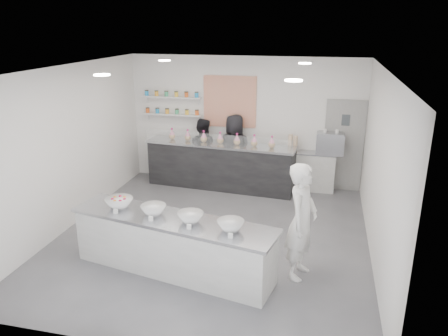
# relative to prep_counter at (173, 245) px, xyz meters

# --- Properties ---
(floor) EXTENTS (6.00, 6.00, 0.00)m
(floor) POSITION_rel_prep_counter_xyz_m (0.30, 1.26, -0.45)
(floor) COLOR #515156
(floor) RESTS_ON ground
(ceiling) EXTENTS (6.00, 6.00, 0.00)m
(ceiling) POSITION_rel_prep_counter_xyz_m (0.30, 1.26, 2.55)
(ceiling) COLOR white
(ceiling) RESTS_ON floor
(back_wall) EXTENTS (5.50, 0.00, 5.50)m
(back_wall) POSITION_rel_prep_counter_xyz_m (0.30, 4.26, 1.05)
(back_wall) COLOR white
(back_wall) RESTS_ON floor
(left_wall) EXTENTS (0.00, 6.00, 6.00)m
(left_wall) POSITION_rel_prep_counter_xyz_m (-2.45, 1.26, 1.05)
(left_wall) COLOR white
(left_wall) RESTS_ON floor
(right_wall) EXTENTS (0.00, 6.00, 6.00)m
(right_wall) POSITION_rel_prep_counter_xyz_m (3.05, 1.26, 1.05)
(right_wall) COLOR white
(right_wall) RESTS_ON floor
(back_door) EXTENTS (0.88, 0.04, 2.10)m
(back_door) POSITION_rel_prep_counter_xyz_m (2.60, 4.23, 0.60)
(back_door) COLOR gray
(back_door) RESTS_ON floor
(pattern_panel) EXTENTS (1.25, 0.03, 1.20)m
(pattern_panel) POSITION_rel_prep_counter_xyz_m (-0.05, 4.24, 1.50)
(pattern_panel) COLOR #C93804
(pattern_panel) RESTS_ON back_wall
(jar_shelf_lower) EXTENTS (1.45, 0.22, 0.04)m
(jar_shelf_lower) POSITION_rel_prep_counter_xyz_m (-1.45, 4.16, 1.15)
(jar_shelf_lower) COLOR silver
(jar_shelf_lower) RESTS_ON back_wall
(jar_shelf_upper) EXTENTS (1.45, 0.22, 0.04)m
(jar_shelf_upper) POSITION_rel_prep_counter_xyz_m (-1.45, 4.16, 1.57)
(jar_shelf_upper) COLOR silver
(jar_shelf_upper) RESTS_ON back_wall
(preserve_jars) EXTENTS (1.45, 0.10, 0.56)m
(preserve_jars) POSITION_rel_prep_counter_xyz_m (-1.45, 4.14, 1.43)
(preserve_jars) COLOR orange
(preserve_jars) RESTS_ON jar_shelf_lower
(downlight_0) EXTENTS (0.24, 0.24, 0.02)m
(downlight_0) POSITION_rel_prep_counter_xyz_m (-1.10, 0.26, 2.53)
(downlight_0) COLOR white
(downlight_0) RESTS_ON ceiling
(downlight_1) EXTENTS (0.24, 0.24, 0.02)m
(downlight_1) POSITION_rel_prep_counter_xyz_m (1.70, 0.26, 2.53)
(downlight_1) COLOR white
(downlight_1) RESTS_ON ceiling
(downlight_2) EXTENTS (0.24, 0.24, 0.02)m
(downlight_2) POSITION_rel_prep_counter_xyz_m (-1.10, 2.86, 2.53)
(downlight_2) COLOR white
(downlight_2) RESTS_ON ceiling
(downlight_3) EXTENTS (0.24, 0.24, 0.02)m
(downlight_3) POSITION_rel_prep_counter_xyz_m (1.70, 2.86, 2.53)
(downlight_3) COLOR white
(downlight_3) RESTS_ON ceiling
(prep_counter) EXTENTS (3.37, 1.39, 0.90)m
(prep_counter) POSITION_rel_prep_counter_xyz_m (0.00, 0.00, 0.00)
(prep_counter) COLOR #B7B8B2
(prep_counter) RESTS_ON floor
(back_bar) EXTENTS (3.52, 0.93, 1.08)m
(back_bar) POSITION_rel_prep_counter_xyz_m (-0.15, 3.70, 0.09)
(back_bar) COLOR black
(back_bar) RESTS_ON floor
(sneeze_guard) EXTENTS (3.41, 0.30, 0.29)m
(sneeze_guard) POSITION_rel_prep_counter_xyz_m (-0.17, 3.40, 0.77)
(sneeze_guard) COLOR white
(sneeze_guard) RESTS_ON back_bar
(espresso_ledge) EXTENTS (1.22, 0.39, 0.90)m
(espresso_ledge) POSITION_rel_prep_counter_xyz_m (1.85, 4.04, 0.00)
(espresso_ledge) COLOR #B7B8B2
(espresso_ledge) RESTS_ON floor
(espresso_machine) EXTENTS (0.61, 0.42, 0.46)m
(espresso_machine) POSITION_rel_prep_counter_xyz_m (2.30, 4.04, 0.69)
(espresso_machine) COLOR #93969E
(espresso_machine) RESTS_ON espresso_ledge
(cup_stacks) EXTENTS (0.24, 0.24, 0.38)m
(cup_stacks) POSITION_rel_prep_counter_xyz_m (1.48, 4.04, 0.64)
(cup_stacks) COLOR tan
(cup_stacks) RESTS_ON espresso_ledge
(prep_bowls) EXTENTS (2.39, 0.95, 0.16)m
(prep_bowls) POSITION_rel_prep_counter_xyz_m (0.00, 0.00, 0.53)
(prep_bowls) COLOR white
(prep_bowls) RESTS_ON prep_counter
(label_cards) EXTENTS (2.01, 0.04, 0.07)m
(label_cards) POSITION_rel_prep_counter_xyz_m (0.10, -0.51, 0.48)
(label_cards) COLOR white
(label_cards) RESTS_ON prep_counter
(cookie_bags) EXTENTS (2.56, 0.37, 0.27)m
(cookie_bags) POSITION_rel_prep_counter_xyz_m (-0.15, 3.70, 0.76)
(cookie_bags) COLOR pink
(cookie_bags) RESTS_ON back_bar
(woman_prep) EXTENTS (0.58, 0.75, 1.81)m
(woman_prep) POSITION_rel_prep_counter_xyz_m (1.92, 0.33, 0.45)
(woman_prep) COLOR white
(woman_prep) RESTS_ON floor
(staff_left) EXTENTS (0.83, 0.68, 1.58)m
(staff_left) POSITION_rel_prep_counter_xyz_m (-0.65, 3.95, 0.34)
(staff_left) COLOR black
(staff_left) RESTS_ON floor
(staff_right) EXTENTS (0.88, 0.62, 1.72)m
(staff_right) POSITION_rel_prep_counter_xyz_m (0.13, 3.95, 0.41)
(staff_right) COLOR black
(staff_right) RESTS_ON floor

